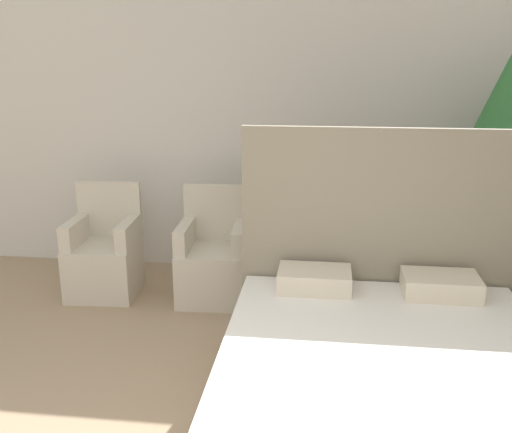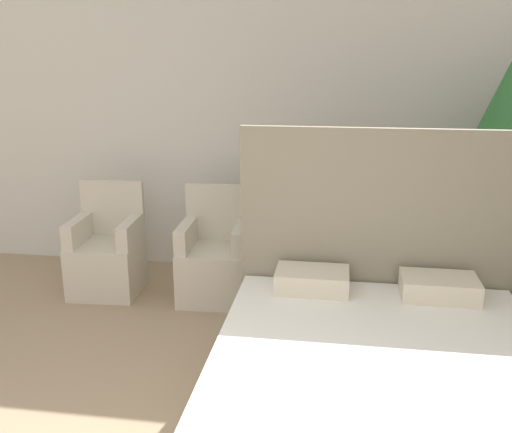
{
  "view_description": "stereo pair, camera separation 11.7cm",
  "coord_description": "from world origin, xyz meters",
  "px_view_note": "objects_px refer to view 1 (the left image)",
  "views": [
    {
      "loc": [
        0.87,
        -1.46,
        2.04
      ],
      "look_at": [
        0.35,
        2.74,
        0.83
      ],
      "focal_mm": 40.0,
      "sensor_mm": 36.0,
      "label": 1
    },
    {
      "loc": [
        0.98,
        -1.45,
        2.04
      ],
      "look_at": [
        0.35,
        2.74,
        0.83
      ],
      "focal_mm": 40.0,
      "sensor_mm": 36.0,
      "label": 2
    }
  ],
  "objects_px": {
    "bed": "(384,375)",
    "potted_palm": "(509,134)",
    "armchair_near_window_left": "(105,259)",
    "armchair_near_window_right": "(213,264)"
  },
  "relations": [
    {
      "from": "bed",
      "to": "armchair_near_window_left",
      "type": "bearing_deg",
      "value": 144.93
    },
    {
      "from": "armchair_near_window_left",
      "to": "armchair_near_window_right",
      "type": "relative_size",
      "value": 1.0
    },
    {
      "from": "armchair_near_window_right",
      "to": "potted_palm",
      "type": "height_order",
      "value": "potted_palm"
    },
    {
      "from": "bed",
      "to": "armchair_near_window_left",
      "type": "height_order",
      "value": "bed"
    },
    {
      "from": "bed",
      "to": "potted_palm",
      "type": "height_order",
      "value": "potted_palm"
    },
    {
      "from": "armchair_near_window_right",
      "to": "bed",
      "type": "bearing_deg",
      "value": -53.3
    },
    {
      "from": "armchair_near_window_left",
      "to": "armchair_near_window_right",
      "type": "distance_m",
      "value": 0.97
    },
    {
      "from": "bed",
      "to": "potted_palm",
      "type": "distance_m",
      "value": 2.33
    },
    {
      "from": "armchair_near_window_right",
      "to": "potted_palm",
      "type": "distance_m",
      "value": 2.6
    },
    {
      "from": "armchair_near_window_right",
      "to": "potted_palm",
      "type": "relative_size",
      "value": 0.44
    }
  ]
}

